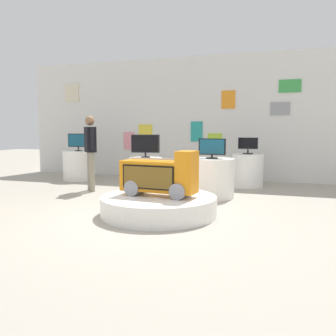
{
  "coord_description": "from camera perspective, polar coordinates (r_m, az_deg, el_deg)",
  "views": [
    {
      "loc": [
        2.14,
        -4.69,
        1.32
      ],
      "look_at": [
        0.19,
        1.28,
        0.63
      ],
      "focal_mm": 37.84,
      "sensor_mm": 36.0,
      "label": 1
    }
  ],
  "objects": [
    {
      "name": "display_pedestal_far_right",
      "position": [
        8.34,
        12.67,
        -0.38
      ],
      "size": [
        0.72,
        0.72,
        0.76
      ],
      "primitive_type": "cylinder",
      "color": "white",
      "rests_on": "ground"
    },
    {
      "name": "display_pedestal_center_rear",
      "position": [
        6.93,
        7.04,
        -1.6
      ],
      "size": [
        0.88,
        0.88,
        0.76
      ],
      "primitive_type": "cylinder",
      "color": "white",
      "rests_on": "ground"
    },
    {
      "name": "display_pedestal_right_rear",
      "position": [
        9.51,
        -14.17,
        0.37
      ],
      "size": [
        0.8,
        0.8,
        0.76
      ],
      "primitive_type": "cylinder",
      "color": "white",
      "rests_on": "ground"
    },
    {
      "name": "ground_plane",
      "position": [
        5.32,
        -6.29,
        -8.15
      ],
      "size": [
        30.0,
        30.0,
        0.0
      ],
      "primitive_type": "plane",
      "color": "#A8A091"
    },
    {
      "name": "main_display_pedestal",
      "position": [
        5.49,
        -1.52,
        -6.06
      ],
      "size": [
        1.79,
        1.79,
        0.3
      ],
      "primitive_type": "cylinder",
      "color": "white",
      "rests_on": "ground"
    },
    {
      "name": "shopper_browsing_near_truck",
      "position": [
        7.72,
        -12.4,
        3.26
      ],
      "size": [
        0.4,
        0.45,
        1.6
      ],
      "color": "gray",
      "rests_on": "ground"
    },
    {
      "name": "novelty_firetruck_tv",
      "position": [
        5.4,
        -1.34,
        -1.51
      ],
      "size": [
        1.21,
        0.49,
        0.71
      ],
      "color": "gray",
      "rests_on": "main_display_pedestal"
    },
    {
      "name": "display_pedestal_left_rear",
      "position": [
        7.11,
        -3.63,
        -1.36
      ],
      "size": [
        0.66,
        0.66,
        0.76
      ],
      "primitive_type": "cylinder",
      "color": "white",
      "rests_on": "ground"
    },
    {
      "name": "tv_on_far_right",
      "position": [
        8.29,
        12.77,
        3.65
      ],
      "size": [
        0.48,
        0.24,
        0.39
      ],
      "color": "black",
      "rests_on": "display_pedestal_far_right"
    },
    {
      "name": "tv_on_center_rear",
      "position": [
        6.87,
        7.1,
        3.18
      ],
      "size": [
        0.53,
        0.24,
        0.38
      ],
      "color": "black",
      "rests_on": "display_pedestal_center_rear"
    },
    {
      "name": "tv_on_right_rear",
      "position": [
        9.46,
        -14.29,
        4.22
      ],
      "size": [
        0.54,
        0.19,
        0.45
      ],
      "color": "black",
      "rests_on": "display_pedestal_right_rear"
    },
    {
      "name": "back_wall_display",
      "position": [
        9.51,
        5.08,
        7.98
      ],
      "size": [
        10.15,
        0.13,
        3.23
      ],
      "color": "silver",
      "rests_on": "ground"
    },
    {
      "name": "tv_on_left_rear",
      "position": [
        7.05,
        -3.69,
        3.79
      ],
      "size": [
        0.57,
        0.18,
        0.46
      ],
      "color": "black",
      "rests_on": "display_pedestal_left_rear"
    }
  ]
}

